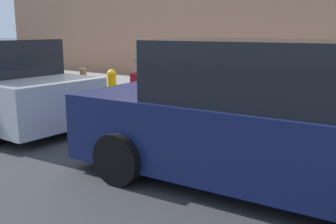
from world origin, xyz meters
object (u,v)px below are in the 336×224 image
at_px(suitcase_navy_1, 269,109).
at_px(bollard_post, 84,85).
at_px(suitcase_olive_6, 158,97).
at_px(parked_car_navy_0, 261,120).
at_px(suitcase_black_4, 200,98).
at_px(suitcase_teal_2, 246,106).
at_px(suitcase_maroon_0, 300,113).
at_px(suitcase_silver_3, 224,103).
at_px(suitcase_red_5, 179,100).
at_px(suitcase_maroon_7, 140,91).
at_px(fire_hydrant, 112,86).

xyz_separation_m(suitcase_navy_1, bollard_post, (4.59, 0.08, 0.07)).
relative_size(suitcase_olive_6, parked_car_navy_0, 0.19).
bearing_deg(suitcase_black_4, parked_car_navy_0, 133.18).
bearing_deg(suitcase_black_4, suitcase_teal_2, 177.86).
xyz_separation_m(bollard_post, parked_car_navy_0, (-5.31, 2.16, 0.26)).
relative_size(suitcase_maroon_0, suitcase_silver_3, 0.97).
bearing_deg(bollard_post, suitcase_olive_6, -176.45).
relative_size(suitcase_silver_3, suitcase_black_4, 1.20).
bearing_deg(suitcase_olive_6, bollard_post, 3.55).
bearing_deg(suitcase_olive_6, suitcase_silver_3, -178.01).
xyz_separation_m(suitcase_navy_1, suitcase_black_4, (1.48, -0.11, 0.03)).
xyz_separation_m(suitcase_red_5, suitcase_olive_6, (0.50, 0.05, 0.02)).
distance_m(suitcase_black_4, parked_car_navy_0, 3.22).
height_order(suitcase_navy_1, suitcase_black_4, suitcase_navy_1).
xyz_separation_m(suitcase_olive_6, suitcase_maroon_7, (0.47, 0.02, 0.09)).
relative_size(suitcase_navy_1, fire_hydrant, 1.16).
xyz_separation_m(suitcase_navy_1, suitcase_olive_6, (2.48, -0.06, -0.03)).
relative_size(suitcase_maroon_7, parked_car_navy_0, 0.23).
bearing_deg(suitcase_red_5, suitcase_navy_1, 176.93).
bearing_deg(suitcase_red_5, suitcase_teal_2, 178.58).
bearing_deg(fire_hydrant, suitcase_olive_6, 179.18).
relative_size(suitcase_navy_1, parked_car_navy_0, 0.20).
xyz_separation_m(suitcase_teal_2, bollard_post, (4.13, 0.14, 0.07)).
bearing_deg(suitcase_maroon_7, suitcase_black_4, -177.11).
distance_m(suitcase_red_5, suitcase_maroon_7, 0.98).
height_order(suitcase_navy_1, suitcase_red_5, suitcase_navy_1).
relative_size(suitcase_navy_1, suitcase_silver_3, 1.01).
height_order(suitcase_silver_3, suitcase_black_4, suitcase_silver_3).
bearing_deg(bollard_post, suitcase_black_4, -176.64).
height_order(suitcase_silver_3, suitcase_red_5, suitcase_silver_3).
xyz_separation_m(suitcase_olive_6, fire_hydrant, (1.33, -0.02, 0.12)).
bearing_deg(suitcase_silver_3, suitcase_olive_6, 1.99).
bearing_deg(suitcase_silver_3, suitcase_red_5, 0.13).
distance_m(suitcase_navy_1, suitcase_red_5, 1.98).
relative_size(suitcase_navy_1, suitcase_olive_6, 1.07).
bearing_deg(suitcase_navy_1, suitcase_red_5, -3.07).
height_order(suitcase_red_5, bollard_post, bollard_post).
xyz_separation_m(suitcase_silver_3, suitcase_black_4, (0.53, 0.00, 0.04)).
distance_m(suitcase_black_4, fire_hydrant, 2.33).
height_order(suitcase_teal_2, suitcase_maroon_7, suitcase_maroon_7).
xyz_separation_m(suitcase_navy_1, suitcase_silver_3, (0.95, -0.11, -0.01)).
bearing_deg(fire_hydrant, suitcase_red_5, -179.00).
xyz_separation_m(suitcase_maroon_0, suitcase_silver_3, (1.47, -0.06, 0.00)).
distance_m(suitcase_silver_3, fire_hydrant, 2.86).
relative_size(suitcase_maroon_0, bollard_post, 1.14).
height_order(fire_hydrant, parked_car_navy_0, parked_car_navy_0).
bearing_deg(parked_car_navy_0, suitcase_black_4, -46.82).
distance_m(suitcase_black_4, suitcase_olive_6, 1.00).
xyz_separation_m(suitcase_teal_2, suitcase_silver_3, (0.48, -0.04, -0.00)).
bearing_deg(suitcase_olive_6, suitcase_navy_1, 178.73).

